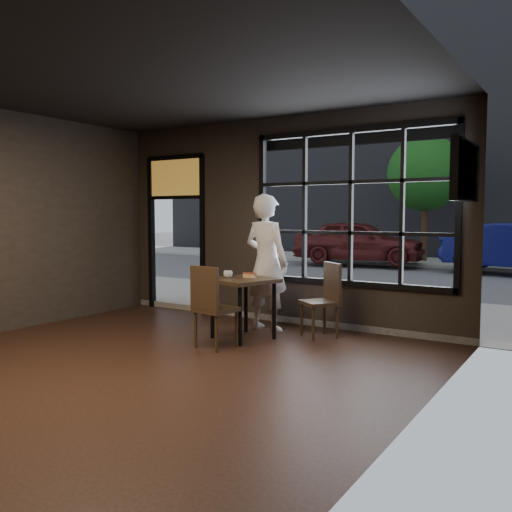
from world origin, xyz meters
The scene contains 16 objects.
floor centered at (0.00, 0.00, -0.01)m, with size 6.00×7.00×0.02m, color black.
ceiling centered at (0.00, 0.00, 3.21)m, with size 6.00×7.00×0.02m, color black.
wall_right centered at (3.00, 0.00, 1.60)m, with size 0.04×7.00×3.20m, color black.
window_frame centered at (1.20, 3.50, 1.80)m, with size 3.06×0.12×2.28m, color black.
stained_transom centered at (-2.10, 3.50, 2.35)m, with size 1.20×0.06×0.70m, color orange.
street_asphalt centered at (0.00, 24.00, -0.02)m, with size 60.00×41.00×0.04m, color #545456.
building_across centered at (0.00, 23.00, 7.50)m, with size 28.00×12.00×15.00m, color #5B5956.
cafe_table centered at (0.17, 2.23, 0.42)m, with size 0.77×0.77×0.84m, color #302216.
chair_near centered at (0.15, 1.64, 0.53)m, with size 0.46×0.46×1.06m, color #302216.
chair_window centered at (1.01, 2.88, 0.52)m, with size 0.45×0.45×1.03m, color #302216.
man centered at (0.16, 2.86, 1.00)m, with size 0.73×0.48×2.00m, color white.
hotdog centered at (0.20, 2.35, 0.86)m, with size 0.20×0.08×0.06m, color tan, non-canonical shape.
cup centered at (-0.04, 2.18, 0.88)m, with size 0.12×0.12×0.10m, color silver.
tv centered at (2.93, 2.68, 2.20)m, with size 0.13×1.18×0.69m, color black.
maroon_car centered at (-2.40, 12.86, 0.81)m, with size 1.68×4.18×1.42m, color #4F1717.
tree_left centered at (-0.87, 15.01, 3.09)m, with size 2.57×2.57×4.38m.
Camera 1 is at (4.25, -3.86, 1.71)m, focal length 38.00 mm.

